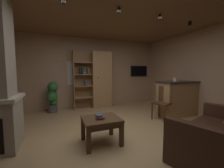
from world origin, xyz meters
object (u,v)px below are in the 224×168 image
tissue_box (176,80)px  dining_chair (163,100)px  kitchen_bar_counter (180,98)px  table_book_1 (101,117)px  coffee_table (101,123)px  leather_couch (223,139)px  table_book_2 (99,116)px  wall_mounted_tv (139,71)px  bookshelf_cabinet (99,80)px  table_book_0 (98,119)px  potted_floor_plant (52,96)px

tissue_box → dining_chair: bearing=-171.7°
dining_chair → kitchen_bar_counter: bearing=8.9°
tissue_box → table_book_1: tissue_box is taller
tissue_box → coffee_table: tissue_box is taller
leather_couch → table_book_2: leather_couch is taller
leather_couch → wall_mounted_tv: (1.01, 3.96, 1.05)m
kitchen_bar_counter → coffee_table: 2.88m
bookshelf_cabinet → wall_mounted_tv: bookshelf_cabinet is taller
wall_mounted_tv → coffee_table: bearing=-132.7°
bookshelf_cabinet → tissue_box: bearing=-46.6°
tissue_box → bookshelf_cabinet: bearing=133.4°
bookshelf_cabinet → dining_chair: size_ratio=2.23×
bookshelf_cabinet → tissue_box: 2.63m
tissue_box → table_book_0: size_ratio=1.17×
kitchen_bar_counter → table_book_0: (-2.85, -0.82, -0.03)m
bookshelf_cabinet → table_book_2: 2.82m
leather_couch → tissue_box: bearing=62.9°
leather_couch → potted_floor_plant: potted_floor_plant is taller
table_book_2 → potted_floor_plant: potted_floor_plant is taller
bookshelf_cabinet → potted_floor_plant: 1.69m
leather_couch → coffee_table: size_ratio=2.76×
kitchen_bar_counter → table_book_2: size_ratio=13.40×
leather_couch → table_book_0: (-1.67, 1.07, 0.19)m
bookshelf_cabinet → potted_floor_plant: bearing=-175.9°
bookshelf_cabinet → table_book_1: size_ratio=18.02×
wall_mounted_tv → table_book_1: bearing=-132.2°
coffee_table → table_book_0: 0.14m
wall_mounted_tv → bookshelf_cabinet: bearing=-173.6°
coffee_table → potted_floor_plant: potted_floor_plant is taller
table_book_1 → wall_mounted_tv: size_ratio=0.14×
coffee_table → potted_floor_plant: bearing=109.2°
coffee_table → potted_floor_plant: 2.66m
table_book_2 → coffee_table: bearing=38.9°
kitchen_bar_counter → wall_mounted_tv: size_ratio=1.85×
leather_couch → wall_mounted_tv: size_ratio=2.35×
kitchen_bar_counter → table_book_1: 2.92m
table_book_2 → wall_mounted_tv: size_ratio=0.14×
table_book_1 → table_book_2: table_book_2 is taller
tissue_box → coffee_table: 2.74m
kitchen_bar_counter → coffee_table: kitchen_bar_counter is taller
tissue_box → coffee_table: (-2.54, -0.72, -0.71)m
bookshelf_cabinet → potted_floor_plant: bookshelf_cabinet is taller
kitchen_bar_counter → table_book_0: 2.96m
bookshelf_cabinet → coffee_table: (-0.74, -2.62, -0.64)m
table_book_1 → wall_mounted_tv: wall_mounted_tv is taller
leather_couch → table_book_2: (-1.65, 1.08, 0.24)m
table_book_2 → dining_chair: size_ratio=0.12×
bookshelf_cabinet → potted_floor_plant: (-1.61, -0.11, -0.48)m
table_book_0 → potted_floor_plant: bearing=107.5°
table_book_1 → potted_floor_plant: potted_floor_plant is taller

